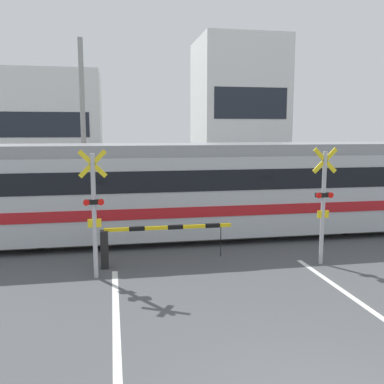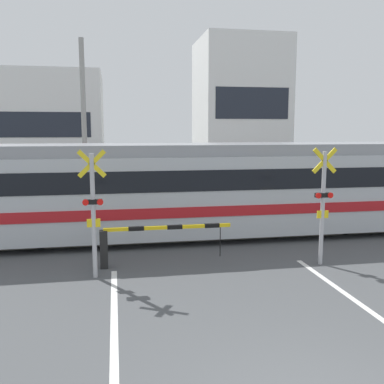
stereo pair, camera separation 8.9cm
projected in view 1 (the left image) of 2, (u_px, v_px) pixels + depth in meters
name	position (u px, v px, depth m)	size (l,w,h in m)	color
rail_track_near	(193.00, 240.00, 13.85)	(50.00, 0.10, 0.08)	#5B564C
rail_track_far	(185.00, 230.00, 15.24)	(50.00, 0.10, 0.08)	#5B564C
commuter_train	(199.00, 187.00, 14.37)	(16.27, 3.02, 3.13)	#B7BCC1
crossing_barrier_near	(139.00, 238.00, 11.22)	(3.48, 0.20, 1.07)	black
crossing_barrier_far	(220.00, 198.00, 17.76)	(3.48, 0.20, 1.07)	black
crossing_signal_left	(94.00, 208.00, 10.23)	(0.68, 0.15, 3.13)	#B2B2B7
crossing_signal_right	(323.00, 201.00, 11.31)	(0.68, 0.15, 3.13)	#B2B2B7
pedestrian	(183.00, 189.00, 19.33)	(0.38, 0.22, 1.61)	#33384C
building_left_of_street	(39.00, 131.00, 26.32)	(7.49, 5.44, 7.04)	white
building_right_of_street	(238.00, 113.00, 28.47)	(5.45, 5.44, 9.42)	white
utility_pole_streetside	(83.00, 126.00, 18.74)	(0.22, 0.22, 7.49)	gray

